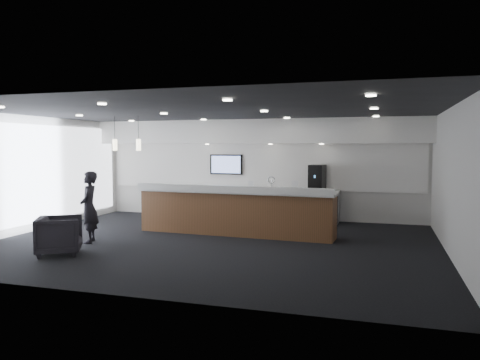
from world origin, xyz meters
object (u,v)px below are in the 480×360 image
(service_counter, at_px, (235,212))
(lounge_guest, at_px, (89,207))
(armchair, at_px, (59,235))
(coffee_machine, at_px, (317,177))

(service_counter, height_order, lounge_guest, lounge_guest)
(armchair, height_order, lounge_guest, lounge_guest)
(coffee_machine, height_order, lounge_guest, coffee_machine)
(coffee_machine, bearing_deg, service_counter, -114.43)
(service_counter, bearing_deg, coffee_machine, 59.09)
(armchair, bearing_deg, coffee_machine, -69.13)
(service_counter, relative_size, coffee_machine, 6.98)
(lounge_guest, bearing_deg, coffee_machine, 109.03)
(coffee_machine, bearing_deg, armchair, -118.84)
(coffee_machine, relative_size, armchair, 0.85)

